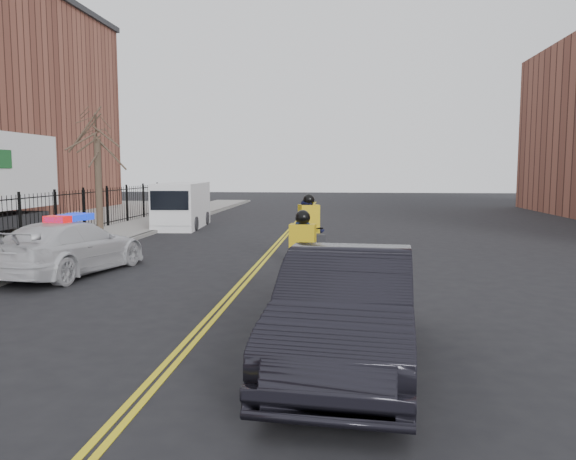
{
  "coord_description": "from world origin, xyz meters",
  "views": [
    {
      "loc": [
        2.53,
        -12.47,
        2.87
      ],
      "look_at": [
        1.09,
        2.1,
        1.3
      ],
      "focal_mm": 35.0,
      "sensor_mm": 36.0,
      "label": 1
    }
  ],
  "objects_px": {
    "dark_sedan": "(348,309)",
    "cyclist_near": "(303,273)",
    "cyclist_far": "(309,238)",
    "police_cruiser": "(71,247)",
    "cargo_van": "(181,206)"
  },
  "relations": [
    {
      "from": "dark_sedan",
      "to": "cyclist_near",
      "type": "height_order",
      "value": "cyclist_near"
    },
    {
      "from": "dark_sedan",
      "to": "cyclist_far",
      "type": "height_order",
      "value": "cyclist_far"
    },
    {
      "from": "police_cruiser",
      "to": "cyclist_near",
      "type": "bearing_deg",
      "value": 165.4
    },
    {
      "from": "cyclist_near",
      "to": "police_cruiser",
      "type": "bearing_deg",
      "value": 159.91
    },
    {
      "from": "cargo_van",
      "to": "cyclist_near",
      "type": "distance_m",
      "value": 17.14
    },
    {
      "from": "police_cruiser",
      "to": "dark_sedan",
      "type": "height_order",
      "value": "dark_sedan"
    },
    {
      "from": "cyclist_far",
      "to": "cargo_van",
      "type": "bearing_deg",
      "value": 100.92
    },
    {
      "from": "cargo_van",
      "to": "cyclist_near",
      "type": "bearing_deg",
      "value": -69.43
    },
    {
      "from": "dark_sedan",
      "to": "cargo_van",
      "type": "xyz_separation_m",
      "value": [
        -8.1,
        19.19,
        0.23
      ]
    },
    {
      "from": "police_cruiser",
      "to": "dark_sedan",
      "type": "bearing_deg",
      "value": 148.48
    },
    {
      "from": "dark_sedan",
      "to": "police_cruiser",
      "type": "bearing_deg",
      "value": 143.73
    },
    {
      "from": "police_cruiser",
      "to": "cyclist_far",
      "type": "distance_m",
      "value": 6.72
    },
    {
      "from": "dark_sedan",
      "to": "cyclist_near",
      "type": "relative_size",
      "value": 2.44
    },
    {
      "from": "cyclist_near",
      "to": "cyclist_far",
      "type": "bearing_deg",
      "value": 96.21
    },
    {
      "from": "cyclist_near",
      "to": "cyclist_far",
      "type": "relative_size",
      "value": 0.96
    }
  ]
}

